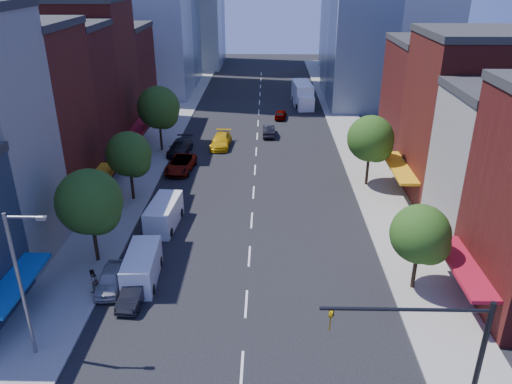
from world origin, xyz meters
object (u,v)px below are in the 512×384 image
parked_car_rear (180,147)px  taxi (221,141)px  cargo_van_near (142,268)px  pedestrian_far (93,281)px  traffic_car_far (281,114)px  box_truck (303,95)px  parked_car_second (134,292)px  parked_car_third (181,164)px  cargo_van_far (164,215)px  parked_car_front (111,279)px  traffic_car_oncoming (269,130)px

parked_car_rear → taxi: bearing=34.2°
cargo_van_near → pedestrian_far: cargo_van_near is taller
traffic_car_far → box_truck: bearing=-109.0°
parked_car_second → box_truck: bearing=78.7°
parked_car_third → traffic_car_far: parked_car_third is taller
box_truck → pedestrian_far: size_ratio=5.26×
pedestrian_far → cargo_van_far: bearing=-164.9°
parked_car_front → box_truck: bearing=68.2°
cargo_van_near → taxi: cargo_van_near is taller
parked_car_third → traffic_car_oncoming: bearing=58.1°
parked_car_front → parked_car_third: bearing=82.6°
cargo_van_far → parked_car_front: bearing=-98.0°
cargo_van_far → taxi: size_ratio=1.00×
cargo_van_near → traffic_car_oncoming: cargo_van_near is taller
parked_car_second → traffic_car_far: 45.66m
parked_car_rear → traffic_car_far: bearing=56.6°
cargo_van_near → box_truck: 51.74m
cargo_van_far → traffic_car_far: size_ratio=1.41×
parked_car_third → taxi: size_ratio=1.03×
cargo_van_far → traffic_car_oncoming: cargo_van_far is taller
taxi → parked_car_third: bearing=-111.4°
traffic_car_oncoming → parked_car_third: bearing=52.0°
parked_car_front → box_truck: box_truck is taller
cargo_van_near → traffic_car_far: size_ratio=1.36×
traffic_car_far → traffic_car_oncoming: bearing=84.5°
parked_car_front → pedestrian_far: size_ratio=2.47×
parked_car_rear → traffic_car_far: parked_car_rear is taller
parked_car_front → traffic_car_far: bearing=69.6°
parked_car_second → traffic_car_far: (10.79, 44.36, -0.00)m
parked_car_rear → parked_car_third: bearing=-74.7°
traffic_car_oncoming → box_truck: box_truck is taller
parked_car_third → cargo_van_far: cargo_van_far is taller
parked_car_second → taxi: 31.61m
pedestrian_far → taxi: bearing=-159.1°
parked_car_rear → parked_car_second: bearing=-81.6°
parked_car_front → taxi: size_ratio=0.77×
parked_car_front → cargo_van_near: size_ratio=0.80×
traffic_car_far → parked_car_rear: bearing=58.1°
parked_car_third → cargo_van_near: 21.08m
parked_car_rear → traffic_car_oncoming: size_ratio=1.25×
parked_car_second → cargo_van_near: (0.01, 2.32, 0.43)m
parked_car_second → traffic_car_far: parked_car_second is taller
taxi → traffic_car_far: (7.70, 12.90, -0.13)m
parked_car_front → parked_car_rear: 27.43m
parked_car_front → cargo_van_far: 9.28m
cargo_van_near → traffic_car_far: (10.79, 42.04, -0.43)m
parked_car_front → parked_car_third: (1.38, 21.96, 0.07)m
parked_car_rear → traffic_car_oncoming: (10.60, 7.23, -0.07)m
parked_car_rear → traffic_car_far: 19.85m
parked_car_front → parked_car_rear: (0.40, 27.43, 0.08)m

